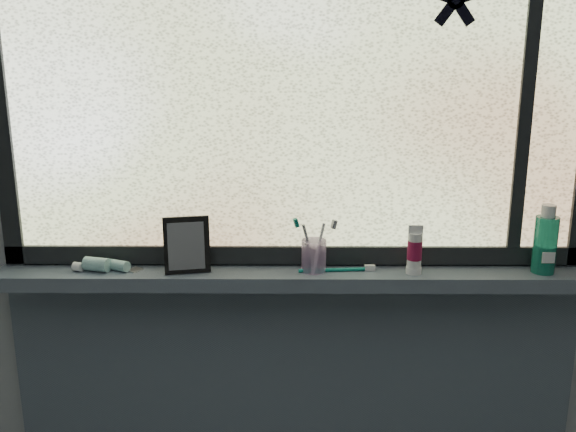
% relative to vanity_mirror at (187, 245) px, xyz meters
% --- Properties ---
extents(wall_back, '(3.00, 0.01, 2.50)m').
position_rel_vanity_mirror_xyz_m(wall_back, '(0.29, 0.09, 0.15)').
color(wall_back, '#9EA3A8').
rests_on(wall_back, ground).
extents(windowsill, '(1.62, 0.14, 0.04)m').
position_rel_vanity_mirror_xyz_m(windowsill, '(0.29, 0.01, -0.10)').
color(windowsill, '#515D6C').
rests_on(windowsill, wall_back).
extents(sill_apron, '(1.62, 0.02, 0.98)m').
position_rel_vanity_mirror_xyz_m(sill_apron, '(0.29, 0.07, -0.61)').
color(sill_apron, '#515D6C').
rests_on(sill_apron, floor).
extents(window_pane, '(1.50, 0.01, 1.00)m').
position_rel_vanity_mirror_xyz_m(window_pane, '(0.29, 0.07, 0.43)').
color(window_pane, silver).
rests_on(window_pane, wall_back).
extents(frame_bottom, '(1.60, 0.03, 0.05)m').
position_rel_vanity_mirror_xyz_m(frame_bottom, '(0.29, 0.06, -0.05)').
color(frame_bottom, black).
rests_on(frame_bottom, windowsill).
extents(frame_mullion, '(0.03, 0.03, 1.00)m').
position_rel_vanity_mirror_xyz_m(frame_mullion, '(0.89, 0.06, 0.43)').
color(frame_mullion, black).
rests_on(frame_mullion, wall_back).
extents(starfish_sticker, '(0.15, 0.02, 0.15)m').
position_rel_vanity_mirror_xyz_m(starfish_sticker, '(0.69, 0.05, 0.62)').
color(starfish_sticker, black).
rests_on(starfish_sticker, window_pane).
extents(vanity_mirror, '(0.13, 0.08, 0.15)m').
position_rel_vanity_mirror_xyz_m(vanity_mirror, '(0.00, 0.00, 0.00)').
color(vanity_mirror, black).
rests_on(vanity_mirror, windowsill).
extents(toothpaste_tube, '(0.22, 0.11, 0.04)m').
position_rel_vanity_mirror_xyz_m(toothpaste_tube, '(-0.22, 0.00, -0.06)').
color(toothpaste_tube, white).
rests_on(toothpaste_tube, windowsill).
extents(toothbrush_cup, '(0.08, 0.08, 0.09)m').
position_rel_vanity_mirror_xyz_m(toothbrush_cup, '(0.34, 0.01, -0.03)').
color(toothbrush_cup, '#CEA5DA').
rests_on(toothbrush_cup, windowsill).
extents(toothbrush_lying, '(0.23, 0.04, 0.02)m').
position_rel_vanity_mirror_xyz_m(toothbrush_lying, '(0.39, 0.00, -0.07)').
color(toothbrush_lying, '#0E7E6C').
rests_on(toothbrush_lying, windowsill).
extents(mouthwash_bottle, '(0.06, 0.06, 0.15)m').
position_rel_vanity_mirror_xyz_m(mouthwash_bottle, '(0.95, 0.00, 0.02)').
color(mouthwash_bottle, '#1B9073').
rests_on(mouthwash_bottle, windowsill).
extents(cream_tube, '(0.04, 0.04, 0.10)m').
position_rel_vanity_mirror_xyz_m(cream_tube, '(0.61, -0.01, -0.01)').
color(cream_tube, silver).
rests_on(cream_tube, windowsill).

